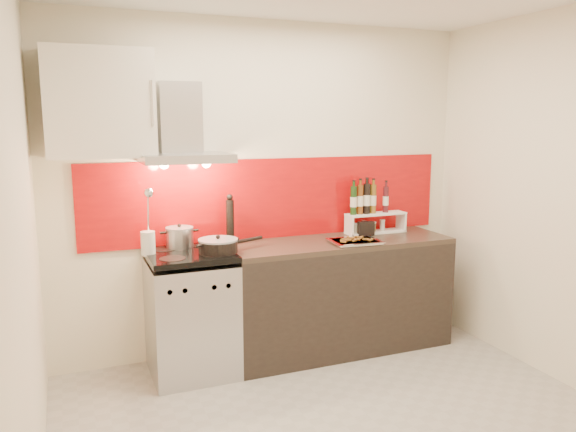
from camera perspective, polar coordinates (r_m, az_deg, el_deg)
name	(u,v)px	position (r m, az deg, el deg)	size (l,w,h in m)	color
floor	(346,426)	(3.67, 5.91, -20.48)	(3.40, 3.40, 0.00)	#9E9991
back_wall	(267,189)	(4.49, -2.14, 2.80)	(3.40, 0.02, 2.60)	silver
left_wall	(22,240)	(2.85, -25.44, -2.23)	(0.02, 2.80, 2.60)	silver
right_wall	(571,201)	(4.28, 26.82, 1.41)	(0.02, 2.80, 2.60)	silver
backsplash	(273,198)	(4.50, -1.49, 1.80)	(3.00, 0.02, 0.64)	#9D080B
range_stove	(192,315)	(4.21, -9.77, -9.85)	(0.60, 0.60, 0.91)	#B7B7BA
counter	(338,294)	(4.59, 5.15, -7.94)	(1.80, 0.60, 0.90)	black
range_hood	(182,134)	(4.11, -10.72, 8.19)	(0.62, 0.50, 0.61)	#B7B7BA
upper_cabinet	(99,104)	(4.03, -18.62, 10.77)	(0.70, 0.35, 0.72)	beige
stock_pot	(180,237)	(4.22, -10.95, -2.12)	(0.21, 0.21, 0.18)	#B7B7BA
saute_pan	(219,246)	(4.02, -7.03, -3.00)	(0.52, 0.30, 0.13)	black
utensil_jar	(148,235)	(4.05, -14.02, -1.92)	(0.10, 0.15, 0.49)	silver
pepper_mill	(230,220)	(4.28, -5.91, -0.44)	(0.06, 0.06, 0.39)	black
step_shelf	(371,212)	(4.74, 8.41, 0.45)	(0.53, 0.14, 0.42)	white
caddy_box	(366,228)	(4.66, 7.93, -1.26)	(0.13, 0.06, 0.11)	black
baking_tray	(355,241)	(4.38, 6.79, -2.54)	(0.40, 0.32, 0.03)	silver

